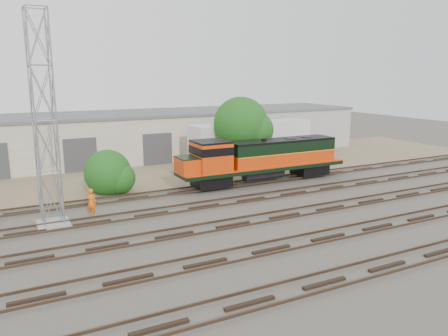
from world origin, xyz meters
name	(u,v)px	position (x,y,z in m)	size (l,w,h in m)	color
ground	(213,213)	(0.00, 0.00, 0.00)	(140.00, 140.00, 0.00)	#47423A
dirt_strip	(149,172)	(0.00, 15.00, 0.01)	(80.00, 16.00, 0.02)	#726047
tracks	(233,225)	(0.00, -3.00, 0.08)	(80.00, 20.40, 0.28)	black
warehouse	(127,136)	(0.04, 22.98, 2.65)	(58.40, 10.40, 5.30)	beige
locomotive	(261,158)	(7.61, 6.00, 2.24)	(16.11, 2.83, 3.87)	black
signal_tower	(45,124)	(-10.29, 2.46, 6.55)	(1.98, 1.98, 13.41)	gray
worker	(91,202)	(-7.69, 3.23, 0.97)	(0.71, 0.47, 1.94)	orange
semi_trailer	(255,137)	(12.01, 14.44, 2.80)	(14.69, 4.24, 4.46)	silver
dumpster_blue	(259,149)	(14.91, 18.16, 0.75)	(1.60, 1.50, 1.50)	navy
dumpster_red	(290,149)	(18.16, 16.31, 0.70)	(1.50, 1.40, 1.40)	maroon
tree_mid	(111,174)	(-5.13, 8.64, 1.58)	(3.99, 3.80, 3.80)	#382619
tree_east	(244,126)	(8.99, 11.47, 4.52)	(5.77, 5.49, 7.41)	#382619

